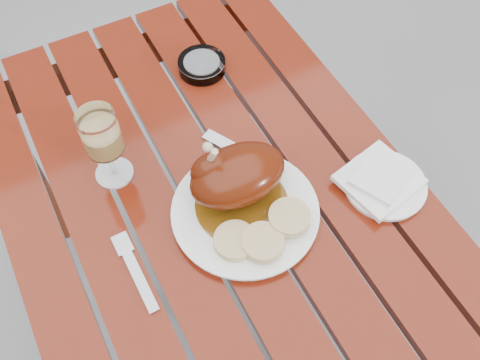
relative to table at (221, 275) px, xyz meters
name	(u,v)px	position (x,y,z in m)	size (l,w,h in m)	color
ground	(225,321)	(0.00, 0.00, -0.38)	(60.00, 60.00, 0.00)	slate
table	(221,275)	(0.00, 0.00, 0.00)	(0.80, 1.20, 0.75)	maroon
dinner_plate	(245,212)	(0.04, -0.06, 0.38)	(0.29, 0.29, 0.02)	white
roast_duck	(234,175)	(0.04, -0.01, 0.45)	(0.20, 0.19, 0.14)	#5E370A
bread_dumplings	(263,233)	(0.04, -0.12, 0.41)	(0.19, 0.11, 0.03)	tan
wine_glass	(105,147)	(-0.16, 0.16, 0.47)	(0.08, 0.08, 0.19)	#DDB864
side_plate	(385,185)	(0.32, -0.13, 0.38)	(0.17, 0.17, 0.01)	white
napkin	(379,180)	(0.31, -0.12, 0.39)	(0.14, 0.13, 0.01)	white
ashtray	(202,65)	(0.13, 0.34, 0.39)	(0.11, 0.11, 0.03)	#B2B7BC
fork	(137,275)	(-0.20, -0.08, 0.38)	(0.02, 0.16, 0.01)	gray
knife	(259,162)	(0.12, 0.04, 0.38)	(0.02, 0.21, 0.01)	gray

